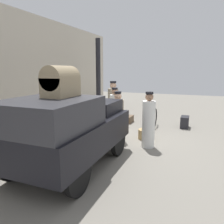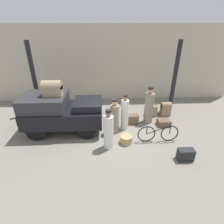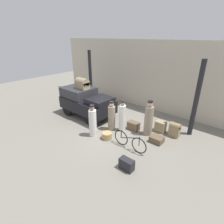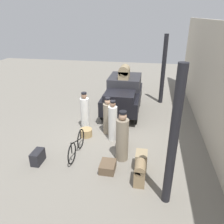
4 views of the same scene
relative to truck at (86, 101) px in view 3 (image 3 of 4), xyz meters
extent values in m
plane|color=gray|center=(2.09, -0.36, -0.98)|extent=(30.00, 30.00, 0.00)
cube|color=beige|center=(2.09, 3.71, 1.27)|extent=(16.00, 0.15, 4.50)
cylinder|color=black|center=(-1.68, 1.98, 0.92)|extent=(0.23, 0.23, 3.79)
cylinder|color=black|center=(5.78, 1.98, 0.92)|extent=(0.23, 0.23, 3.79)
cylinder|color=black|center=(1.18, 0.80, -0.56)|extent=(0.83, 0.12, 0.83)
cylinder|color=black|center=(1.18, -0.80, -0.56)|extent=(0.83, 0.12, 0.83)
cylinder|color=black|center=(-0.94, 0.80, -0.56)|extent=(0.83, 0.12, 0.83)
cylinder|color=black|center=(-0.94, -0.80, -0.56)|extent=(0.83, 0.12, 0.83)
cube|color=black|center=(0.12, 0.00, -0.19)|extent=(3.43, 1.76, 0.70)
cube|color=#2D2D33|center=(-0.65, 0.00, 0.46)|extent=(1.88, 1.62, 0.59)
cube|color=black|center=(1.23, 0.00, 0.32)|extent=(1.20, 1.37, 0.32)
torus|color=black|center=(4.65, -1.12, -0.60)|extent=(0.75, 0.04, 0.75)
torus|color=black|center=(3.68, -1.12, -0.60)|extent=(0.75, 0.04, 0.75)
cylinder|color=black|center=(4.17, -1.12, -0.42)|extent=(0.99, 0.04, 0.40)
cylinder|color=black|center=(3.68, -1.12, -0.41)|extent=(0.04, 0.04, 0.39)
cylinder|color=black|center=(4.65, -1.12, -0.39)|extent=(0.04, 0.04, 0.42)
cylinder|color=tan|center=(2.83, -1.17, -0.81)|extent=(0.50, 0.50, 0.33)
cylinder|color=gray|center=(4.13, 0.53, -0.21)|extent=(0.43, 0.43, 1.54)
sphere|color=tan|center=(4.13, 0.53, 0.69)|extent=(0.27, 0.27, 0.27)
cylinder|color=black|center=(4.13, 0.53, 0.83)|extent=(0.25, 0.25, 0.07)
cylinder|color=white|center=(2.88, -0.02, -0.26)|extent=(0.35, 0.35, 1.44)
sphere|color=#936B51|center=(2.88, -0.02, 0.57)|extent=(0.22, 0.22, 0.22)
cylinder|color=black|center=(2.88, -0.02, 0.68)|extent=(0.21, 0.21, 0.06)
cylinder|color=gray|center=(2.40, -0.32, -0.31)|extent=(0.38, 0.38, 1.34)
sphere|color=tan|center=(2.40, -0.32, 0.49)|extent=(0.24, 0.24, 0.24)
cylinder|color=black|center=(2.40, -0.32, 0.61)|extent=(0.23, 0.23, 0.07)
cylinder|color=white|center=(2.10, -1.41, -0.28)|extent=(0.38, 0.38, 1.40)
sphere|color=#936B51|center=(2.10, -1.41, 0.54)|extent=(0.24, 0.24, 0.24)
cylinder|color=black|center=(2.10, -1.41, 0.66)|extent=(0.22, 0.22, 0.07)
cube|color=#9E8966|center=(4.49, 1.22, -0.69)|extent=(0.52, 0.38, 0.58)
cube|color=brown|center=(3.31, 0.44, -0.75)|extent=(0.63, 0.38, 0.45)
cube|color=#232328|center=(4.87, -2.28, -0.75)|extent=(0.57, 0.30, 0.45)
cube|color=brown|center=(4.84, 0.16, -0.83)|extent=(0.60, 0.49, 0.29)
cube|color=#937A56|center=(5.26, 1.22, -0.68)|extent=(0.51, 0.33, 0.59)
cylinder|color=#937A56|center=(5.26, 1.22, -0.39)|extent=(0.51, 0.33, 0.33)
cube|color=#9E8966|center=(-0.22, 0.00, 0.95)|extent=(0.79, 0.51, 0.40)
cylinder|color=#9E8966|center=(-0.22, 0.00, 1.15)|extent=(0.79, 0.51, 0.51)
camera|label=1|loc=(-4.15, -2.75, 1.33)|focal=35.00mm
camera|label=2|loc=(1.96, -7.09, 3.50)|focal=28.00mm
camera|label=3|loc=(7.90, -6.62, 3.75)|focal=28.00mm
camera|label=4|loc=(10.50, 1.33, 3.71)|focal=35.00mm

